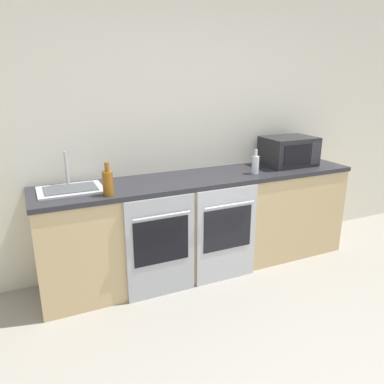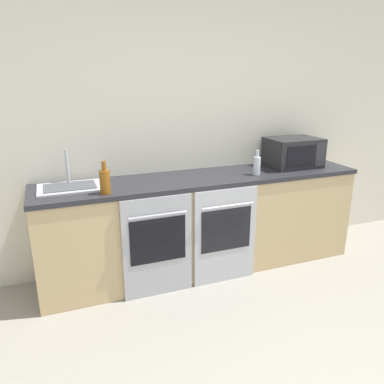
{
  "view_description": "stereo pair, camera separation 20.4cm",
  "coord_description": "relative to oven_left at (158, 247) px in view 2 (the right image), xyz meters",
  "views": [
    {
      "loc": [
        -1.47,
        -0.9,
        1.79
      ],
      "look_at": [
        -0.11,
        2.04,
        0.78
      ],
      "focal_mm": 35.0,
      "sensor_mm": 36.0,
      "label": 1
    },
    {
      "loc": [
        -1.28,
        -0.98,
        1.79
      ],
      "look_at": [
        -0.11,
        2.04,
        0.78
      ],
      "focal_mm": 35.0,
      "sensor_mm": 36.0,
      "label": 2
    }
  ],
  "objects": [
    {
      "name": "counter_back",
      "position": [
        0.54,
        0.31,
        0.01
      ],
      "size": [
        2.99,
        0.61,
        0.91
      ],
      "color": "tan",
      "rests_on": "ground_plane"
    },
    {
      "name": "oven_right",
      "position": [
        0.62,
        0.0,
        0.0
      ],
      "size": [
        0.59,
        0.06,
        0.87
      ],
      "color": "#B7BABF",
      "rests_on": "ground_plane"
    },
    {
      "name": "microwave",
      "position": [
        1.52,
        0.35,
        0.61
      ],
      "size": [
        0.51,
        0.38,
        0.29
      ],
      "color": "#232326",
      "rests_on": "counter_back"
    },
    {
      "name": "oven_left",
      "position": [
        0.0,
        0.0,
        0.0
      ],
      "size": [
        0.59,
        0.06,
        0.87
      ],
      "color": "#A8AAAF",
      "rests_on": "ground_plane"
    },
    {
      "name": "sink",
      "position": [
        -0.62,
        0.36,
        0.49
      ],
      "size": [
        0.5,
        0.36,
        0.29
      ],
      "color": "#B7BABF",
      "rests_on": "counter_back"
    },
    {
      "name": "bottle_amber",
      "position": [
        -0.38,
        0.1,
        0.57
      ],
      "size": [
        0.08,
        0.08,
        0.26
      ],
      "color": "#8C5114",
      "rests_on": "counter_back"
    },
    {
      "name": "bottle_clear",
      "position": [
        1.01,
        0.19,
        0.56
      ],
      "size": [
        0.07,
        0.07,
        0.23
      ],
      "color": "silver",
      "rests_on": "counter_back"
    },
    {
      "name": "wall_back",
      "position": [
        0.54,
        0.64,
        0.86
      ],
      "size": [
        10.0,
        0.06,
        2.6
      ],
      "color": "silver",
      "rests_on": "ground_plane"
    }
  ]
}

